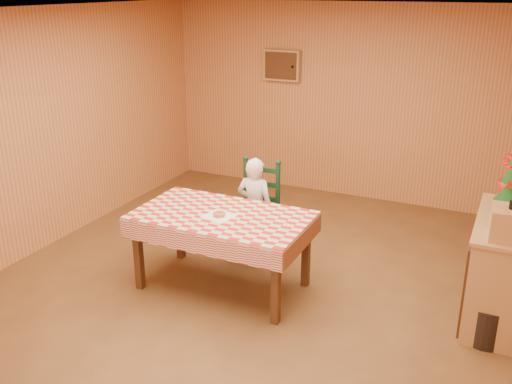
{
  "coord_description": "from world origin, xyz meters",
  "views": [
    {
      "loc": [
        2.17,
        -4.39,
        2.82
      ],
      "look_at": [
        0.0,
        0.2,
        0.95
      ],
      "focal_mm": 40.0,
      "sensor_mm": 36.0,
      "label": 1
    }
  ],
  "objects_px": {
    "shelf_unit": "(501,269)",
    "dining_table": "(222,222)",
    "crate": "(511,224)",
    "storage_bin": "(487,323)",
    "seated_child": "(255,209)",
    "ladder_chair": "(257,212)"
  },
  "relations": [
    {
      "from": "dining_table",
      "to": "ladder_chair",
      "type": "xyz_separation_m",
      "value": [
        -0.0,
        0.79,
        -0.18
      ]
    },
    {
      "from": "shelf_unit",
      "to": "dining_table",
      "type": "bearing_deg",
      "value": -166.56
    },
    {
      "from": "ladder_chair",
      "to": "shelf_unit",
      "type": "distance_m",
      "value": 2.46
    },
    {
      "from": "shelf_unit",
      "to": "storage_bin",
      "type": "distance_m",
      "value": 0.54
    },
    {
      "from": "storage_bin",
      "to": "dining_table",
      "type": "bearing_deg",
      "value": -176.77
    },
    {
      "from": "ladder_chair",
      "to": "seated_child",
      "type": "relative_size",
      "value": 0.96
    },
    {
      "from": "ladder_chair",
      "to": "crate",
      "type": "xyz_separation_m",
      "value": [
        2.46,
        -0.6,
        0.55
      ]
    },
    {
      "from": "ladder_chair",
      "to": "storage_bin",
      "type": "distance_m",
      "value": 2.52
    },
    {
      "from": "ladder_chair",
      "to": "seated_child",
      "type": "xyz_separation_m",
      "value": [
        0.0,
        -0.06,
        0.06
      ]
    },
    {
      "from": "crate",
      "to": "shelf_unit",
      "type": "bearing_deg",
      "value": 91.23
    },
    {
      "from": "ladder_chair",
      "to": "shelf_unit",
      "type": "bearing_deg",
      "value": -4.66
    },
    {
      "from": "dining_table",
      "to": "shelf_unit",
      "type": "distance_m",
      "value": 2.53
    },
    {
      "from": "seated_child",
      "to": "crate",
      "type": "relative_size",
      "value": 3.75
    },
    {
      "from": "crate",
      "to": "seated_child",
      "type": "bearing_deg",
      "value": 167.57
    },
    {
      "from": "crate",
      "to": "storage_bin",
      "type": "bearing_deg",
      "value": -135.32
    },
    {
      "from": "seated_child",
      "to": "ladder_chair",
      "type": "bearing_deg",
      "value": -90.0
    },
    {
      "from": "seated_child",
      "to": "storage_bin",
      "type": "bearing_deg",
      "value": 166.18
    },
    {
      "from": "seated_child",
      "to": "shelf_unit",
      "type": "relative_size",
      "value": 0.91
    },
    {
      "from": "dining_table",
      "to": "seated_child",
      "type": "xyz_separation_m",
      "value": [
        -0.0,
        0.73,
        -0.13
      ]
    },
    {
      "from": "crate",
      "to": "storage_bin",
      "type": "xyz_separation_m",
      "value": [
        -0.05,
        -0.05,
        -0.88
      ]
    },
    {
      "from": "seated_child",
      "to": "shelf_unit",
      "type": "xyz_separation_m",
      "value": [
        2.46,
        -0.14,
        -0.1
      ]
    },
    {
      "from": "ladder_chair",
      "to": "crate",
      "type": "height_order",
      "value": "crate"
    }
  ]
}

